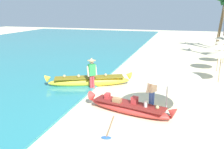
{
  "coord_description": "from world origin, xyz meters",
  "views": [
    {
      "loc": [
        1.39,
        -8.99,
        4.19
      ],
      "look_at": [
        -1.99,
        2.42,
        0.9
      ],
      "focal_mm": 38.33,
      "sensor_mm": 36.0,
      "label": 1
    }
  ],
  "objects_px": {
    "boat_red_foreground": "(129,107)",
    "person_tourist_customer": "(152,90)",
    "person_vendor_hatted": "(92,72)",
    "boat_yellow_midground": "(89,81)",
    "patio_umbrella_large": "(168,71)",
    "paddle": "(109,130)"
  },
  "relations": [
    {
      "from": "person_tourist_customer",
      "to": "patio_umbrella_large",
      "type": "relative_size",
      "value": 0.71
    },
    {
      "from": "boat_red_foreground",
      "to": "person_tourist_customer",
      "type": "xyz_separation_m",
      "value": [
        0.89,
        0.36,
        0.74
      ]
    },
    {
      "from": "person_tourist_customer",
      "to": "paddle",
      "type": "distance_m",
      "value": 2.54
    },
    {
      "from": "boat_red_foreground",
      "to": "patio_umbrella_large",
      "type": "height_order",
      "value": "patio_umbrella_large"
    },
    {
      "from": "person_tourist_customer",
      "to": "paddle",
      "type": "height_order",
      "value": "person_tourist_customer"
    },
    {
      "from": "boat_red_foreground",
      "to": "paddle",
      "type": "distance_m",
      "value": 1.7
    },
    {
      "from": "boat_red_foreground",
      "to": "person_tourist_customer",
      "type": "bearing_deg",
      "value": 21.94
    },
    {
      "from": "boat_yellow_midground",
      "to": "patio_umbrella_large",
      "type": "height_order",
      "value": "patio_umbrella_large"
    },
    {
      "from": "boat_red_foreground",
      "to": "person_tourist_customer",
      "type": "distance_m",
      "value": 1.21
    },
    {
      "from": "boat_yellow_midground",
      "to": "person_tourist_customer",
      "type": "distance_m",
      "value": 4.58
    },
    {
      "from": "boat_yellow_midground",
      "to": "person_tourist_customer",
      "type": "height_order",
      "value": "person_tourist_customer"
    },
    {
      "from": "paddle",
      "to": "boat_red_foreground",
      "type": "bearing_deg",
      "value": 78.41
    },
    {
      "from": "person_vendor_hatted",
      "to": "patio_umbrella_large",
      "type": "xyz_separation_m",
      "value": [
        4.03,
        -2.24,
        0.89
      ]
    },
    {
      "from": "boat_yellow_midground",
      "to": "person_vendor_hatted",
      "type": "distance_m",
      "value": 0.92
    },
    {
      "from": "patio_umbrella_large",
      "to": "person_vendor_hatted",
      "type": "bearing_deg",
      "value": 150.98
    },
    {
      "from": "person_vendor_hatted",
      "to": "person_tourist_customer",
      "type": "xyz_separation_m",
      "value": [
        3.42,
        -2.02,
        0.0
      ]
    },
    {
      "from": "boat_red_foreground",
      "to": "person_tourist_customer",
      "type": "height_order",
      "value": "person_tourist_customer"
    },
    {
      "from": "person_vendor_hatted",
      "to": "patio_umbrella_large",
      "type": "distance_m",
      "value": 4.69
    },
    {
      "from": "person_vendor_hatted",
      "to": "patio_umbrella_large",
      "type": "relative_size",
      "value": 0.7
    },
    {
      "from": "person_vendor_hatted",
      "to": "person_tourist_customer",
      "type": "distance_m",
      "value": 3.97
    },
    {
      "from": "boat_red_foreground",
      "to": "boat_yellow_midground",
      "type": "height_order",
      "value": "boat_yellow_midground"
    },
    {
      "from": "person_vendor_hatted",
      "to": "boat_red_foreground",
      "type": "bearing_deg",
      "value": -43.18
    }
  ]
}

